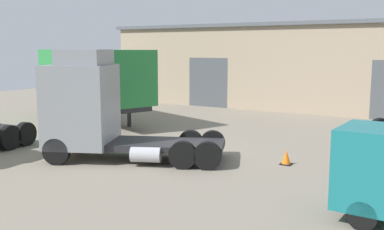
{
  "coord_description": "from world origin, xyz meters",
  "views": [
    {
      "loc": [
        9.67,
        -14.84,
        4.31
      ],
      "look_at": [
        0.27,
        0.64,
        1.6
      ],
      "focal_mm": 42.0,
      "sensor_mm": 36.0,
      "label": 1
    }
  ],
  "objects": [
    {
      "name": "tractor_unit_grey",
      "position": [
        -2.51,
        -2.07,
        1.99
      ],
      "size": [
        7.18,
        5.04,
        4.25
      ],
      "rotation": [
        0.0,
        0.0,
        -2.72
      ],
      "color": "gray",
      "rests_on": "ground_plane"
    },
    {
      "name": "warehouse_building",
      "position": [
        0.0,
        18.41,
        3.03
      ],
      "size": [
        29.87,
        9.32,
        6.04
      ],
      "color": "tan",
      "rests_on": "ground_plane"
    },
    {
      "name": "container_trailer_green",
      "position": [
        -9.01,
        4.52,
        2.66
      ],
      "size": [
        10.36,
        5.84,
        4.22
      ],
      "rotation": [
        0.0,
        0.0,
        -0.35
      ],
      "color": "#28843D",
      "rests_on": "ground_plane"
    },
    {
      "name": "ground_plane",
      "position": [
        0.0,
        0.0,
        0.0
      ],
      "size": [
        60.0,
        60.0,
        0.0
      ],
      "primitive_type": "plane",
      "color": "gray"
    },
    {
      "name": "oil_drum",
      "position": [
        7.5,
        0.46,
        0.44
      ],
      "size": [
        0.58,
        0.58,
        0.88
      ],
      "color": "#33519E",
      "rests_on": "ground_plane"
    },
    {
      "name": "traffic_cone",
      "position": [
        4.22,
        0.9,
        0.25
      ],
      "size": [
        0.4,
        0.4,
        0.55
      ],
      "color": "black",
      "rests_on": "ground_plane"
    }
  ]
}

